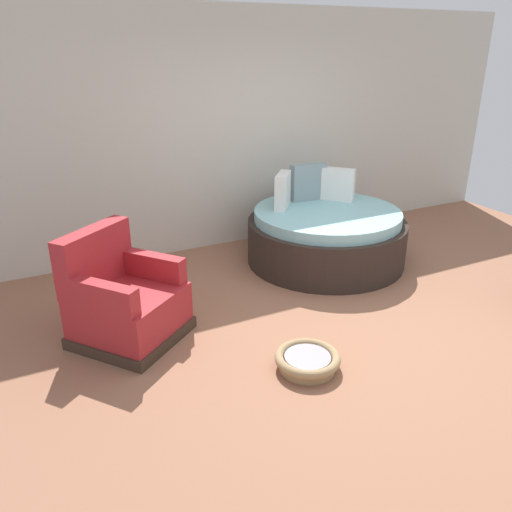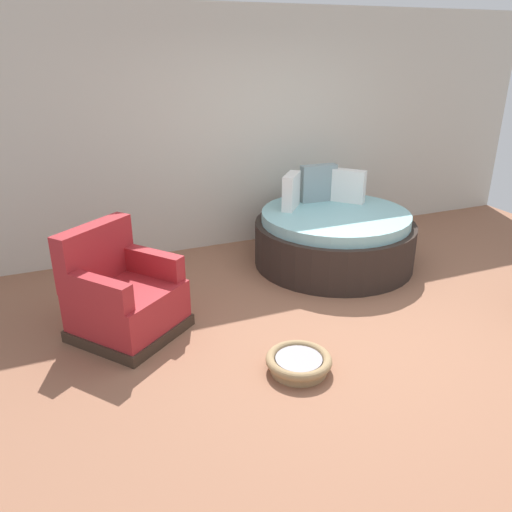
% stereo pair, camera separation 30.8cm
% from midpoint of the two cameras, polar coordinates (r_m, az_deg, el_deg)
% --- Properties ---
extents(ground_plane, '(8.00, 8.00, 0.02)m').
position_cam_midpoint_polar(ground_plane, '(4.63, 13.06, -8.25)').
color(ground_plane, '#936047').
extents(back_wall, '(8.00, 0.12, 2.75)m').
position_cam_midpoint_polar(back_wall, '(6.25, 0.67, 13.91)').
color(back_wall, beige).
rests_on(back_wall, ground_plane).
extents(round_daybed, '(1.79, 1.79, 1.04)m').
position_cam_midpoint_polar(round_daybed, '(5.83, 10.21, 2.10)').
color(round_daybed, '#2D231E').
rests_on(round_daybed, ground_plane).
extents(red_armchair, '(1.12, 1.12, 0.94)m').
position_cam_midpoint_polar(red_armchair, '(4.44, -12.88, -4.60)').
color(red_armchair, '#38281E').
rests_on(red_armchair, ground_plane).
extents(pet_basket, '(0.51, 0.51, 0.13)m').
position_cam_midpoint_polar(pet_basket, '(3.99, 7.06, -11.81)').
color(pet_basket, '#9E7F56').
rests_on(pet_basket, ground_plane).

